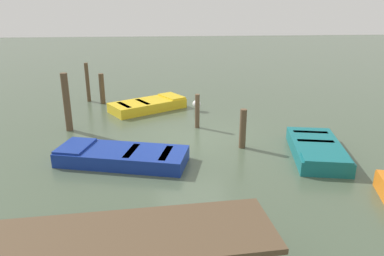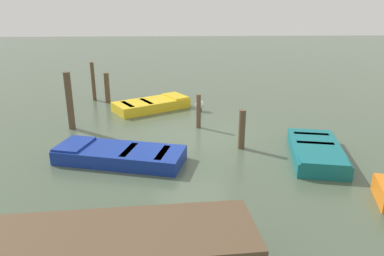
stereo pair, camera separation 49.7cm
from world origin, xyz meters
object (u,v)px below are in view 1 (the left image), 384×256
object	(u,v)px
dock_segment	(125,241)
rowboat_yellow	(148,105)
mooring_piling_center	(67,102)
mooring_piling_near_right	(102,89)
mooring_piling_far_left	(88,82)
mooring_piling_near_left	(243,129)
rowboat_blue	(121,156)
marker_buoy	(197,105)
rowboat_teal	(317,149)
mooring_piling_far_right	(197,111)

from	to	relation	value
dock_segment	rowboat_yellow	distance (m)	10.35
mooring_piling_center	mooring_piling_near_right	world-z (taller)	mooring_piling_center
mooring_piling_far_left	mooring_piling_near_left	world-z (taller)	mooring_piling_far_left
rowboat_blue	marker_buoy	distance (m)	5.75
rowboat_yellow	mooring_piling_near_left	bearing A→B (deg)	-87.03
marker_buoy	mooring_piling_near_right	bearing A→B (deg)	-21.64
rowboat_blue	marker_buoy	world-z (taller)	marker_buoy
rowboat_teal	mooring_piling_near_right	world-z (taller)	mooring_piling_near_right
dock_segment	mooring_piling_far_right	bearing A→B (deg)	-108.02
mooring_piling_near_left	mooring_piling_center	bearing A→B (deg)	-20.39
mooring_piling_near_left	mooring_piling_far_right	size ratio (longest dim) A/B	1.00
rowboat_yellow	mooring_piling_far_left	size ratio (longest dim) A/B	1.90
mooring_piling_far_left	mooring_piling_center	world-z (taller)	mooring_piling_center
rowboat_blue	mooring_piling_center	bearing A→B (deg)	-39.90
mooring_piling_far_left	rowboat_teal	bearing A→B (deg)	137.92
rowboat_teal	rowboat_yellow	distance (m)	7.56
dock_segment	mooring_piling_near_right	size ratio (longest dim) A/B	3.55
mooring_piling_far_left	mooring_piling_far_right	world-z (taller)	mooring_piling_far_left
mooring_piling_far_right	mooring_piling_near_right	xyz separation A→B (m)	(3.97, -3.80, 0.05)
rowboat_blue	marker_buoy	xyz separation A→B (m)	(-2.69, -5.08, 0.07)
rowboat_blue	mooring_piling_far_right	size ratio (longest dim) A/B	3.09
rowboat_blue	mooring_piling_far_left	distance (m)	7.52
mooring_piling_near_left	mooring_piling_far_right	distance (m)	2.42
dock_segment	mooring_piling_far_right	world-z (taller)	mooring_piling_far_right
mooring_piling_far_right	rowboat_blue	bearing A→B (deg)	49.55
rowboat_yellow	mooring_piling_center	world-z (taller)	mooring_piling_center
rowboat_blue	rowboat_yellow	bearing A→B (deg)	-81.84
dock_segment	mooring_piling_far_left	distance (m)	12.33
mooring_piling_near_right	marker_buoy	size ratio (longest dim) A/B	2.86
rowboat_teal	rowboat_blue	bearing A→B (deg)	-78.80
mooring_piling_center	mooring_piling_far_right	distance (m)	4.66
mooring_piling_far_left	mooring_piling_far_right	bearing A→B (deg)	137.81
mooring_piling_near_left	rowboat_blue	bearing A→B (deg)	12.73
dock_segment	mooring_piling_near_right	world-z (taller)	mooring_piling_near_right
rowboat_teal	mooring_piling_far_right	xyz separation A→B (m)	(3.31, -2.97, 0.42)
rowboat_teal	mooring_piling_near_left	xyz separation A→B (m)	(2.08, -0.88, 0.42)
dock_segment	mooring_piling_near_left	distance (m)	6.53
rowboat_blue	mooring_piling_far_left	world-z (taller)	mooring_piling_far_left
rowboat_blue	mooring_piling_near_right	bearing A→B (deg)	-62.91
rowboat_teal	mooring_piling_near_right	distance (m)	9.95
rowboat_yellow	mooring_piling_near_left	distance (m)	5.59
mooring_piling_center	marker_buoy	size ratio (longest dim) A/B	4.36
mooring_piling_near_right	mooring_piling_near_left	bearing A→B (deg)	131.44
mooring_piling_far_right	marker_buoy	distance (m)	2.19
rowboat_blue	mooring_piling_near_left	xyz separation A→B (m)	(-3.72, -0.84, 0.42)
mooring_piling_far_left	mooring_piling_near_left	xyz separation A→B (m)	(-5.90, 6.32, -0.27)
rowboat_teal	rowboat_yellow	bearing A→B (deg)	-125.24
mooring_piling_far_left	mooring_piling_near_left	bearing A→B (deg)	133.03
rowboat_blue	mooring_piling_far_left	xyz separation A→B (m)	(2.18, -7.16, 0.68)
mooring_piling_far_left	mooring_piling_near_right	xyz separation A→B (m)	(-0.70, 0.43, -0.21)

